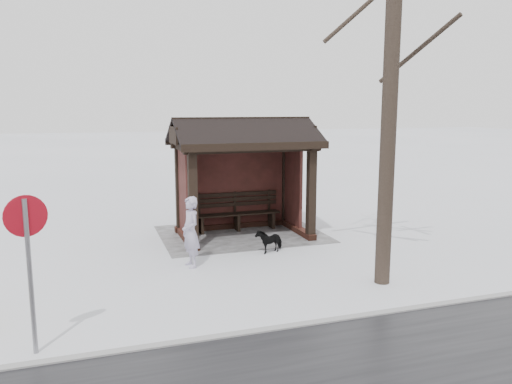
# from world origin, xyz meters

# --- Properties ---
(ground) EXTENTS (120.00, 120.00, 0.00)m
(ground) POSITION_xyz_m (0.00, 0.00, 0.00)
(ground) COLOR silver
(ground) RESTS_ON ground
(kerb) EXTENTS (120.00, 0.15, 0.06)m
(kerb) POSITION_xyz_m (0.00, 5.50, 0.01)
(kerb) COLOR gray
(kerb) RESTS_ON ground
(trampled_patch) EXTENTS (4.20, 3.20, 0.02)m
(trampled_patch) POSITION_xyz_m (0.00, -0.20, 0.01)
(trampled_patch) COLOR #99999E
(trampled_patch) RESTS_ON ground
(bus_shelter) EXTENTS (3.60, 2.40, 3.09)m
(bus_shelter) POSITION_xyz_m (0.00, -0.16, 2.17)
(bus_shelter) COLOR #3C1F16
(bus_shelter) RESTS_ON ground
(pedestrian) EXTENTS (0.46, 0.61, 1.50)m
(pedestrian) POSITION_xyz_m (1.79, 2.08, 0.75)
(pedestrian) COLOR #A59DB9
(pedestrian) RESTS_ON ground
(dog) EXTENTS (0.70, 0.49, 0.54)m
(dog) POSITION_xyz_m (-0.14, 1.57, 0.27)
(dog) COLOR black
(dog) RESTS_ON ground
(road_sign) EXTENTS (0.53, 0.23, 2.20)m
(road_sign) POSITION_xyz_m (4.54, 5.13, 1.60)
(road_sign) COLOR gray
(road_sign) RESTS_ON ground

